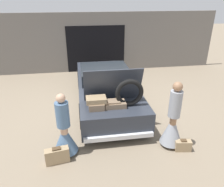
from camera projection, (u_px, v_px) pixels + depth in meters
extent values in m
plane|color=#7F705B|center=(106.00, 103.00, 7.82)|extent=(40.00, 40.00, 0.00)
cube|color=slate|center=(96.00, 43.00, 10.55)|extent=(12.00, 0.12, 2.80)
cube|color=black|center=(96.00, 49.00, 10.61)|extent=(2.80, 0.02, 2.20)
cube|color=#2D333D|center=(106.00, 90.00, 7.61)|extent=(1.87, 4.87, 0.64)
cube|color=#1E2328|center=(105.00, 73.00, 7.65)|extent=(1.65, 1.56, 0.39)
cylinder|color=black|center=(80.00, 79.00, 8.89)|extent=(0.18, 0.75, 0.75)
cylinder|color=black|center=(122.00, 77.00, 9.14)|extent=(0.18, 0.75, 0.75)
cylinder|color=black|center=(83.00, 116.00, 6.23)|extent=(0.18, 0.75, 0.75)
cylinder|color=black|center=(141.00, 112.00, 6.47)|extent=(0.18, 0.75, 0.75)
cube|color=silver|center=(119.00, 137.00, 5.48)|extent=(1.78, 0.10, 0.12)
cube|color=#2D333D|center=(113.00, 85.00, 5.92)|extent=(1.59, 0.36, 0.98)
cube|color=#8C7259|center=(96.00, 105.00, 5.69)|extent=(0.40, 0.42, 0.18)
cube|color=#8C7259|center=(113.00, 104.00, 5.75)|extent=(0.38, 0.28, 0.19)
cube|color=#9E8460|center=(96.00, 100.00, 5.63)|extent=(0.52, 0.35, 0.14)
cube|color=#8C7259|center=(115.00, 104.00, 5.77)|extent=(0.56, 0.35, 0.14)
torus|color=black|center=(129.00, 93.00, 5.70)|extent=(0.76, 0.12, 0.76)
cylinder|color=tan|center=(65.00, 140.00, 5.21)|extent=(0.17, 0.17, 0.77)
cone|color=slate|center=(65.00, 138.00, 5.19)|extent=(0.59, 0.59, 0.70)
cylinder|color=slate|center=(62.00, 115.00, 4.92)|extent=(0.31, 0.31, 0.61)
sphere|color=tan|center=(61.00, 98.00, 4.75)|extent=(0.21, 0.21, 0.21)
cylinder|color=#997051|center=(172.00, 131.00, 5.48)|extent=(0.16, 0.16, 0.85)
cone|color=#9399A3|center=(172.00, 129.00, 5.47)|extent=(0.56, 0.56, 0.76)
cylinder|color=#9399A3|center=(175.00, 104.00, 5.17)|extent=(0.29, 0.29, 0.67)
sphere|color=#997051|center=(178.00, 87.00, 4.98)|extent=(0.23, 0.23, 0.23)
cube|color=#9E8460|center=(57.00, 156.00, 5.00)|extent=(0.57, 0.27, 0.37)
cube|color=#4C3823|center=(56.00, 148.00, 4.91)|extent=(0.21, 0.14, 0.02)
cube|color=#9E8460|center=(183.00, 146.00, 5.40)|extent=(0.42, 0.24, 0.28)
cube|color=#4C3823|center=(184.00, 140.00, 5.33)|extent=(0.15, 0.13, 0.02)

